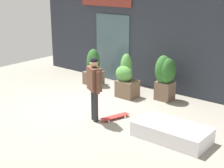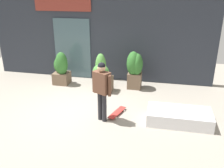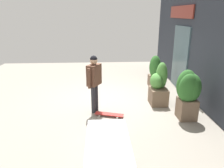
% 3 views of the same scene
% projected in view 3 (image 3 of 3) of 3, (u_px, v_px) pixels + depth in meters
% --- Properties ---
extents(ground_plane, '(12.00, 12.00, 0.00)m').
position_uv_depth(ground_plane, '(109.00, 99.00, 7.46)').
color(ground_plane, gray).
extents(building_facade, '(8.88, 0.31, 3.56)m').
position_uv_depth(building_facade, '(197.00, 47.00, 7.11)').
color(building_facade, '#2D333D').
rests_on(building_facade, ground_plane).
extents(skateboarder, '(0.57, 0.45, 1.72)m').
position_uv_depth(skateboarder, '(94.00, 78.00, 6.21)').
color(skateboarder, '#28282D').
rests_on(skateboarder, ground_plane).
extents(skateboard, '(0.43, 0.85, 0.08)m').
position_uv_depth(skateboard, '(109.00, 114.00, 6.21)').
color(skateboard, red).
rests_on(skateboard, ground_plane).
extents(planter_box_left, '(0.69, 0.55, 1.37)m').
position_uv_depth(planter_box_left, '(159.00, 86.00, 6.96)').
color(planter_box_left, brown).
rests_on(planter_box_left, ground_plane).
extents(planter_box_right, '(0.58, 0.64, 1.41)m').
position_uv_depth(planter_box_right, '(188.00, 91.00, 5.86)').
color(planter_box_right, brown).
rests_on(planter_box_right, ground_plane).
extents(planter_box_mid, '(0.59, 0.57, 1.29)m').
position_uv_depth(planter_box_mid, '(156.00, 72.00, 8.59)').
color(planter_box_mid, brown).
rests_on(planter_box_mid, ground_plane).
extents(snow_ledge, '(1.75, 0.90, 0.36)m').
position_uv_depth(snow_ledge, '(108.00, 147.00, 4.48)').
color(snow_ledge, white).
rests_on(snow_ledge, ground_plane).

